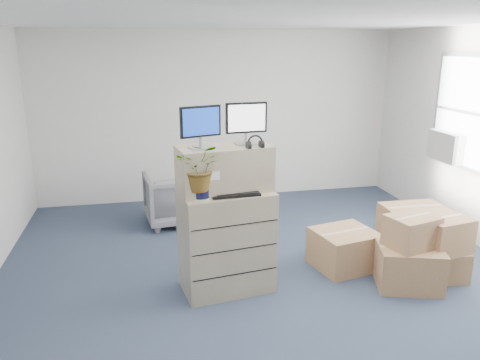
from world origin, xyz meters
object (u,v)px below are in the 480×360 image
keyboard (235,194)px  water_bottle (226,176)px  filing_cabinet_lower (227,241)px  potted_plant (200,173)px  office_chair (174,196)px  monitor_right (246,121)px  monitor_left (201,125)px

keyboard → water_bottle: water_bottle is taller
keyboard → water_bottle: size_ratio=1.73×
filing_cabinet_lower → potted_plant: size_ratio=1.89×
potted_plant → office_chair: size_ratio=0.70×
office_chair → monitor_right: bearing=101.6°
monitor_right → water_bottle: bearing=177.4°
filing_cabinet_lower → monitor_right: 1.28m
filing_cabinet_lower → keyboard: 0.58m
monitor_left → keyboard: (0.32, -0.11, -0.69)m
monitor_right → potted_plant: (-0.51, -0.26, -0.45)m
monitor_right → filing_cabinet_lower: bearing=-164.3°
monitor_left → water_bottle: 0.63m
office_chair → water_bottle: bearing=95.8°
filing_cabinet_lower → water_bottle: bearing=68.1°
filing_cabinet_lower → keyboard: keyboard is taller
potted_plant → office_chair: potted_plant is taller
filing_cabinet_lower → office_chair: bearing=92.9°
office_chair → monitor_left: bearing=88.1°
keyboard → office_chair: 2.37m
monitor_left → monitor_right: size_ratio=0.97×
monitor_left → monitor_right: 0.50m
filing_cabinet_lower → monitor_right: size_ratio=2.52×
filing_cabinet_lower → keyboard: (0.07, -0.13, 0.56)m
keyboard → potted_plant: bearing=-176.9°
filing_cabinet_lower → potted_plant: (-0.28, -0.17, 0.81)m
monitor_left → monitor_right: monitor_right is taller
potted_plant → office_chair: (-0.13, 2.26, -0.94)m
water_bottle → potted_plant: 0.41m
keyboard → filing_cabinet_lower: bearing=114.4°
water_bottle → office_chair: (-0.43, 2.01, -0.82)m
monitor_left → potted_plant: monitor_left is taller
monitor_left → water_bottle: bearing=3.3°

